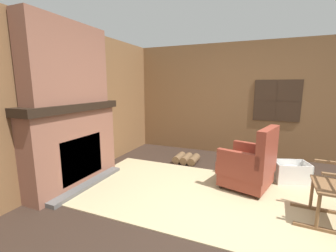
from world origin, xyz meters
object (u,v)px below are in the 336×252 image
at_px(armchair, 249,166).
at_px(storage_case, 89,97).
at_px(laundry_basket, 291,172).
at_px(firewood_stack, 186,159).
at_px(oil_lamp_vase, 34,99).

relative_size(armchair, storage_case, 4.38).
height_order(armchair, laundry_basket, armchair).
xyz_separation_m(firewood_stack, laundry_basket, (1.81, -0.25, 0.09)).
bearing_deg(storage_case, oil_lamp_vase, -90.01).
height_order(armchair, oil_lamp_vase, oil_lamp_vase).
height_order(firewood_stack, storage_case, storage_case).
xyz_separation_m(firewood_stack, storage_case, (-1.32, -1.16, 1.25)).
height_order(armchair, firewood_stack, armchair).
relative_size(armchair, oil_lamp_vase, 3.38).
height_order(firewood_stack, laundry_basket, laundry_basket).
relative_size(armchair, laundry_basket, 1.62).
bearing_deg(armchair, firewood_stack, -15.16).
distance_m(firewood_stack, oil_lamp_vase, 2.82).
relative_size(laundry_basket, storage_case, 2.71).
distance_m(armchair, firewood_stack, 1.44).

